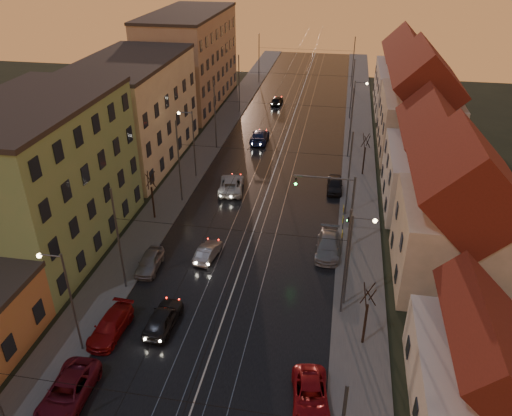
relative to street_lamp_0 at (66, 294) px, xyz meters
The scene contains 45 objects.
ground 10.52m from the street_lamp_0, 12.39° to the right, with size 160.00×160.00×0.00m, color black.
road 39.38m from the street_lamp_0, 76.53° to the left, with size 16.00×120.00×0.04m, color black.
sidewalk_left 38.31m from the street_lamp_0, 91.35° to the left, with size 4.00×120.00×0.15m, color #4C4C4C.
sidewalk_right 42.80m from the street_lamp_0, 63.31° to the left, with size 4.00×120.00×0.15m, color #4C4C4C.
tram_rail_0 38.92m from the street_lamp_0, 79.70° to the left, with size 0.06×120.00×0.03m, color gray.
tram_rail_1 39.20m from the street_lamp_0, 77.63° to the left, with size 0.06×120.00×0.03m, color gray.
tram_rail_2 39.56m from the street_lamp_0, 75.43° to the left, with size 0.06×120.00×0.03m, color gray.
tram_rail_3 39.94m from the street_lamp_0, 73.43° to the left, with size 0.06×120.00×0.03m, color gray.
apartment_left_1 14.73m from the street_lamp_0, 124.98° to the left, with size 10.00×18.00×13.00m, color #6C9760.
apartment_left_2 33.10m from the street_lamp_0, 104.70° to the left, with size 10.00×20.00×12.00m, color #BBAF91.
apartment_left_3 56.67m from the street_lamp_0, 98.53° to the left, with size 10.00×24.00×14.00m, color #9B7B64.
house_right_0 26.18m from the street_lamp_0, ahead, with size 8.16×10.20×5.80m.
house_right_1 29.17m from the street_lamp_0, 26.47° to the left, with size 8.67×10.20×10.80m.
house_right_2 36.84m from the street_lamp_0, 44.89° to the left, with size 9.18×12.24×9.20m.
house_right_3 48.61m from the street_lamp_0, 57.52° to the left, with size 9.18×14.28×11.50m.
house_right_4 64.52m from the street_lamp_0, 66.13° to the left, with size 9.18×16.32×10.00m.
catenary_pole_l_1 7.03m from the street_lamp_0, 85.88° to the left, with size 0.16×0.16×9.00m, color #595B60.
catenary_pole_r_1 19.04m from the street_lamp_0, 21.57° to the left, with size 0.16×0.16×9.00m, color #595B60.
catenary_pole_l_2 22.01m from the street_lamp_0, 88.69° to the left, with size 0.16×0.16×9.00m, color #595B60.
catenary_pole_r_2 28.24m from the street_lamp_0, 51.17° to the left, with size 0.16×0.16×9.00m, color #595B60.
catenary_pole_l_3 37.01m from the street_lamp_0, 89.22° to the left, with size 0.16×0.16×9.00m, color #595B60.
catenary_pole_r_3 41.02m from the street_lamp_0, 64.43° to the left, with size 0.16×0.16×9.00m, color #595B60.
catenary_pole_l_4 52.00m from the street_lamp_0, 89.44° to the left, with size 0.16×0.16×9.00m, color #595B60.
catenary_pole_r_4 54.93m from the street_lamp_0, 71.20° to the left, with size 0.16×0.16×9.00m, color #595B60.
catenary_pole_l_5 70.00m from the street_lamp_0, 89.59° to the left, with size 0.16×0.16×9.00m, color #595B60.
catenary_pole_r_5 72.21m from the street_lamp_0, 75.81° to the left, with size 0.16×0.16×9.00m, color #595B60.
street_lamp_0 is the anchor object (origin of this frame).
street_lamp_1 19.89m from the street_lamp_0, 23.72° to the left, with size 1.75×0.32×8.00m.
street_lamp_2 28.00m from the street_lamp_0, 90.00° to the left, with size 1.75×0.32×8.00m.
street_lamp_3 47.62m from the street_lamp_0, 67.52° to the left, with size 1.75×0.32×8.00m.
traffic_light_mast 23.42m from the street_lamp_0, 43.10° to the left, with size 5.30×0.32×7.20m.
bare_tree_0 18.19m from the street_lamp_0, 93.47° to the left, with size 1.09×1.09×5.11m.
bare_tree_1 19.86m from the street_lamp_0, 11.71° to the left, with size 1.09×1.09×5.11m.
bare_tree_2 37.56m from the street_lamp_0, 58.63° to the left, with size 1.09×1.09×5.11m.
driving_car_0 7.27m from the street_lamp_0, 33.31° to the left, with size 1.82×4.51×1.54m, color black.
driving_car_1 14.29m from the street_lamp_0, 64.12° to the left, with size 1.36×3.90×1.29m, color gray.
driving_car_2 26.21m from the street_lamp_0, 78.55° to the left, with size 2.55×5.54×1.54m, color #BEBEBE.
driving_car_3 41.00m from the street_lamp_0, 81.91° to the left, with size 2.21×5.43×1.58m, color #19234C.
driving_car_4 57.74m from the street_lamp_0, 84.29° to the left, with size 1.59×3.96×1.35m, color black.
parked_left_1 6.00m from the street_lamp_0, 69.71° to the right, with size 2.44×5.29×1.47m, color #5C0F1D.
parked_left_2 4.87m from the street_lamp_0, 50.02° to the left, with size 1.91×4.69×1.36m, color maroon.
parked_left_3 10.81m from the street_lamp_0, 81.32° to the left, with size 1.68×4.17×1.42m, color gray.
parked_right_0 16.74m from the street_lamp_0, ahead, with size 2.18×4.72×1.31m, color maroon.
parked_right_1 22.51m from the street_lamp_0, 42.46° to the left, with size 2.11×5.19×1.51m, color gray.
parked_right_2 32.22m from the street_lamp_0, 59.09° to the left, with size 1.68×4.17×1.42m, color black.
Camera 1 is at (7.42, -20.76, 25.34)m, focal length 35.00 mm.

